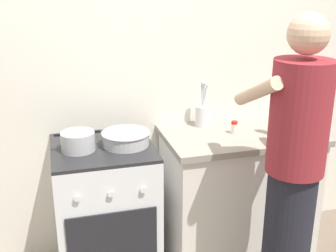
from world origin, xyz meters
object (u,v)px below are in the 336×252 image
Objects in this scene: utensil_crock at (203,113)px; person at (293,178)px; stove_range at (106,212)px; pot at (78,141)px; oil_bottle at (277,119)px; spice_bottle at (234,127)px; mixing_bowl at (126,138)px.

utensil_crock is 0.84m from person.
pot is (-0.14, -0.03, 0.51)m from stove_range.
utensil_crock is at bearing 143.32° from oil_bottle.
utensil_crock is 0.25m from spice_bottle.
oil_bottle is at bearing 70.76° from person.
person is at bearing -28.89° from pot.
utensil_crock is 1.23× the size of oil_bottle.
mixing_bowl is 0.92× the size of utensil_crock.
mixing_bowl is 0.71m from spice_bottle.
stove_range is at bearing 146.41° from person.
oil_bottle is (1.09, -0.10, 0.56)m from stove_range.
oil_bottle is at bearing -21.91° from spice_bottle.
stove_range is 11.09× the size of spice_bottle.
mixing_bowl is 0.17× the size of person.
person is (-0.18, -0.51, -0.15)m from oil_bottle.
utensil_crock is at bearing 15.41° from stove_range.
utensil_crock is 3.91× the size of spice_bottle.
utensil_crock is at bearing 127.37° from spice_bottle.
pot is at bearing -178.57° from mixing_bowl.
pot is at bearing -165.40° from utensil_crock.
pot is at bearing 176.72° from oil_bottle.
mixing_bowl is 1.13× the size of oil_bottle.
utensil_crock reaches higher than oil_bottle.
stove_range is 0.91m from utensil_crock.
utensil_crock is at bearing 20.67° from mixing_bowl.
pot is 1.21m from person.
utensil_crock reaches higher than pot.
oil_bottle is at bearing -3.28° from pot.
person is at bearing -83.99° from spice_bottle.
spice_bottle is at bearing 96.01° from person.
pot is 0.15× the size of person.
pot is 0.83× the size of utensil_crock.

